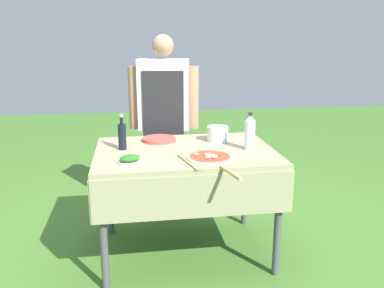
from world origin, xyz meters
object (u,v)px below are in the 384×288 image
pizza_on_peel (211,159)px  mixing_tub (218,134)px  person_cook (164,112)px  plate_stack (159,139)px  prep_table (185,163)px  water_bottle (250,132)px  herb_container (130,159)px  oil_bottle (122,136)px

pizza_on_peel → mixing_tub: (0.15, 0.49, 0.04)m
person_cook → plate_stack: person_cook is taller
person_cook → plate_stack: (-0.08, -0.43, -0.13)m
prep_table → mixing_tub: bearing=35.8°
person_cook → water_bottle: (0.54, -0.77, -0.02)m
herb_container → mixing_tub: bearing=33.4°
prep_table → pizza_on_peel: bearing=-65.4°
water_bottle → prep_table: bearing=172.3°
water_bottle → herb_container: bearing=-168.2°
prep_table → mixing_tub: 0.38m
pizza_on_peel → plate_stack: bearing=104.1°
person_cook → oil_bottle: size_ratio=6.37×
person_cook → oil_bottle: bearing=69.6°
person_cook → water_bottle: 0.94m
mixing_tub → plate_stack: 0.45m
pizza_on_peel → plate_stack: size_ratio=2.35×
person_cook → herb_container: size_ratio=8.31×
person_cook → water_bottle: person_cook is taller
oil_bottle → herb_container: 0.33m
prep_table → water_bottle: (0.46, -0.06, 0.22)m
prep_table → pizza_on_peel: (0.13, -0.29, 0.11)m
prep_table → oil_bottle: 0.49m
oil_bottle → mixing_tub: 0.73m
prep_table → plate_stack: bearing=120.4°
prep_table → person_cook: (-0.09, 0.71, 0.24)m
pizza_on_peel → oil_bottle: (-0.57, 0.36, 0.09)m
prep_table → mixing_tub: (0.28, 0.20, 0.16)m
prep_table → plate_stack: plate_stack is taller
pizza_on_peel → plate_stack: (-0.29, 0.56, -0.00)m
prep_table → oil_bottle: oil_bottle is taller
herb_container → plate_stack: size_ratio=0.74×
oil_bottle → mixing_tub: bearing=9.9°
person_cook → herb_container: 1.00m
pizza_on_peel → water_bottle: 0.41m
herb_container → mixing_tub: (0.67, 0.44, 0.04)m
prep_table → oil_bottle: bearing=170.1°
person_cook → mixing_tub: bearing=134.6°
oil_bottle → plate_stack: (0.27, 0.20, -0.09)m
person_cook → oil_bottle: person_cook is taller
oil_bottle → mixing_tub: oil_bottle is taller
person_cook → herb_container: (-0.30, -0.95, -0.12)m
herb_container → mixing_tub: size_ratio=1.20×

